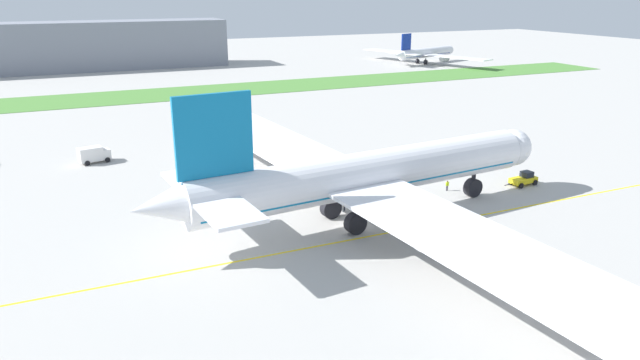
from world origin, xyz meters
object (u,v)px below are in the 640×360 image
at_px(ground_crew_wingwalker_port, 447,185).
at_px(ground_crew_wingwalker_starboard, 344,205).
at_px(parked_airliner_far_right, 425,53).
at_px(airliner_foreground, 363,175).
at_px(pushback_tug, 524,179).
at_px(service_truck_fuel_bowser, 94,154).
at_px(ground_crew_marshaller_front, 417,213).

bearing_deg(ground_crew_wingwalker_port, ground_crew_wingwalker_starboard, -176.15).
height_order(ground_crew_wingwalker_starboard, parked_airliner_far_right, parked_airliner_far_right).
height_order(airliner_foreground, pushback_tug, airliner_foreground).
xyz_separation_m(ground_crew_wingwalker_starboard, service_truck_fuel_bowser, (-30.19, 39.77, 0.60)).
height_order(ground_crew_wingwalker_starboard, service_truck_fuel_bowser, service_truck_fuel_bowser).
height_order(airliner_foreground, ground_crew_marshaller_front, airliner_foreground).
xyz_separation_m(pushback_tug, ground_crew_wingwalker_port, (-12.77, 2.68, 0.00)).
bearing_deg(ground_crew_wingwalker_starboard, airliner_foreground, -82.32).
height_order(airliner_foreground, service_truck_fuel_bowser, airliner_foreground).
bearing_deg(ground_crew_marshaller_front, ground_crew_wingwalker_port, 36.84).
bearing_deg(pushback_tug, airliner_foreground, -174.79).
distance_m(airliner_foreground, service_truck_fuel_bowser, 53.90).
height_order(airliner_foreground, ground_crew_wingwalker_port, airliner_foreground).
relative_size(pushback_tug, service_truck_fuel_bowser, 1.12).
bearing_deg(airliner_foreground, parked_airliner_far_right, 53.39).
xyz_separation_m(airliner_foreground, ground_crew_marshaller_front, (6.99, -2.62, -5.45)).
bearing_deg(ground_crew_wingwalker_port, ground_crew_marshaller_front, -143.16).
bearing_deg(ground_crew_marshaller_front, ground_crew_wingwalker_starboard, 137.84).
xyz_separation_m(pushback_tug, parked_airliner_far_right, (74.90, 139.16, 3.36)).
relative_size(pushback_tug, ground_crew_wingwalker_port, 3.92).
relative_size(ground_crew_marshaller_front, ground_crew_wingwalker_starboard, 0.99).
relative_size(airliner_foreground, pushback_tug, 15.06).
relative_size(pushback_tug, ground_crew_marshaller_front, 4.04).
bearing_deg(service_truck_fuel_bowser, parked_airliner_far_right, 35.72).
bearing_deg(airliner_foreground, service_truck_fuel_bowser, 124.96).
distance_m(airliner_foreground, parked_airliner_far_right, 176.84).
height_order(pushback_tug, ground_crew_wingwalker_port, pushback_tug).
bearing_deg(ground_crew_wingwalker_starboard, ground_crew_wingwalker_port, 3.85).
bearing_deg(ground_crew_wingwalker_port, pushback_tug, -11.85).
xyz_separation_m(pushback_tug, service_truck_fuel_bowser, (-61.30, 41.22, 0.58)).
bearing_deg(pushback_tug, ground_crew_wingwalker_starboard, 177.34).
distance_m(ground_crew_wingwalker_port, service_truck_fuel_bowser, 61.98).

